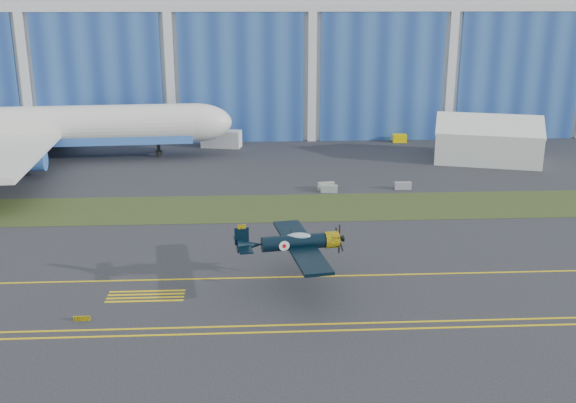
{
  "coord_description": "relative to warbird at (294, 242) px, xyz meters",
  "views": [
    {
      "loc": [
        -9.5,
        -56.63,
        22.57
      ],
      "look_at": [
        -6.33,
        1.96,
        4.44
      ],
      "focal_mm": 42.0,
      "sensor_mm": 36.0,
      "label": 1
    }
  ],
  "objects": [
    {
      "name": "warbird",
      "position": [
        0.0,
        0.0,
        0.0
      ],
      "size": [
        11.5,
        13.19,
        3.51
      ],
      "rotation": [
        0.0,
        0.0,
        0.16
      ],
      "color": "black",
      "rests_on": "ground"
    },
    {
      "name": "taxiway_centreline",
      "position": [
        6.33,
        2.04,
        -3.83
      ],
      "size": [
        200.0,
        0.2,
        0.02
      ],
      "primitive_type": "cube",
      "color": "yellow",
      "rests_on": "ground"
    },
    {
      "name": "barrier_b",
      "position": [
        5.62,
        28.04,
        -3.39
      ],
      "size": [
        2.07,
        0.94,
        0.9
      ],
      "primitive_type": "cube",
      "rotation": [
        0.0,
        0.0,
        0.17
      ],
      "color": "#979891",
      "rests_on": "ground"
    },
    {
      "name": "edge_line_far",
      "position": [
        6.33,
        -6.46,
        -3.83
      ],
      "size": [
        80.0,
        0.2,
        0.02
      ],
      "primitive_type": "cube",
      "color": "yellow",
      "rests_on": "ground"
    },
    {
      "name": "jetliner",
      "position": [
        -33.87,
        45.2,
        7.01
      ],
      "size": [
        65.63,
        56.84,
        21.7
      ],
      "rotation": [
        0.0,
        0.0,
        0.07
      ],
      "color": "white",
      "rests_on": "ground"
    },
    {
      "name": "edge_line_near",
      "position": [
        6.33,
        -7.46,
        -3.83
      ],
      "size": [
        80.0,
        0.2,
        0.02
      ],
      "primitive_type": "cube",
      "color": "yellow",
      "rests_on": "ground"
    },
    {
      "name": "barrier_c",
      "position": [
        14.9,
        27.62,
        -3.39
      ],
      "size": [
        2.01,
        0.62,
        0.9
      ],
      "primitive_type": "cube",
      "rotation": [
        0.0,
        0.0,
        -0.01
      ],
      "color": "gray",
      "rests_on": "ground"
    },
    {
      "name": "barrier_a",
      "position": [
        5.84,
        26.72,
        -3.39
      ],
      "size": [
        2.05,
        0.82,
        0.9
      ],
      "primitive_type": "cube",
      "rotation": [
        0.0,
        0.0,
        -0.11
      ],
      "color": "#889899",
      "rests_on": "ground"
    },
    {
      "name": "tug",
      "position": [
        20.25,
        54.45,
        -3.22
      ],
      "size": [
        2.23,
        1.49,
        1.25
      ],
      "primitive_type": "cube",
      "rotation": [
        0.0,
        0.0,
        -0.07
      ],
      "color": "#FFD600",
      "rests_on": "ground"
    },
    {
      "name": "shipping_container",
      "position": [
        -7.91,
        52.3,
        -2.55
      ],
      "size": [
        6.33,
        3.56,
        2.58
      ],
      "primitive_type": "cube",
      "rotation": [
        0.0,
        0.0,
        -0.21
      ],
      "color": "silver",
      "rests_on": "ground"
    },
    {
      "name": "ground",
      "position": [
        6.33,
        7.04,
        -3.84
      ],
      "size": [
        260.0,
        260.0,
        0.0
      ],
      "primitive_type": "plane",
      "color": "#2F3036",
      "rests_on": "ground"
    },
    {
      "name": "hangar",
      "position": [
        6.33,
        78.83,
        11.12
      ],
      "size": [
        220.0,
        45.7,
        30.0
      ],
      "color": "silver",
      "rests_on": "ground"
    },
    {
      "name": "guard_board_left",
      "position": [
        -15.67,
        -4.96,
        -3.67
      ],
      "size": [
        1.2,
        0.15,
        0.35
      ],
      "primitive_type": "cube",
      "color": "yellow",
      "rests_on": "ground"
    },
    {
      "name": "tent",
      "position": [
        29.98,
        41.95,
        -0.51
      ],
      "size": [
        16.74,
        14.17,
        6.66
      ],
      "rotation": [
        0.0,
        0.0,
        -0.29
      ],
      "color": "white",
      "rests_on": "ground"
    },
    {
      "name": "hold_short_ladder",
      "position": [
        -11.67,
        -1.06,
        -3.83
      ],
      "size": [
        6.0,
        2.4,
        0.02
      ],
      "primitive_type": null,
      "color": "yellow",
      "rests_on": "ground"
    },
    {
      "name": "grass_median",
      "position": [
        6.33,
        21.04,
        -3.82
      ],
      "size": [
        260.0,
        10.0,
        0.02
      ],
      "primitive_type": "cube",
      "color": "#475128",
      "rests_on": "ground"
    }
  ]
}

